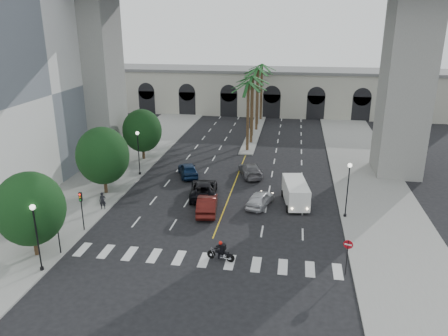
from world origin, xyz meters
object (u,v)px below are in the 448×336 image
car_e (188,170)px  do_not_enter_sign (348,250)px  pedestrian_b (56,191)px  lamp_post_left_near (36,232)px  pedestrian_a (103,201)px  car_b (207,204)px  motorcycle_rider (222,252)px  lamp_post_left_far (138,149)px  traffic_signal_far (81,205)px  lamp_post_right (348,185)px  car_c (204,189)px  car_a (260,199)px  traffic_signal_near (57,226)px  car_d (250,170)px  cargo_van (296,192)px

car_e → do_not_enter_sign: bearing=108.5°
car_e → pedestrian_b: pedestrian_b is taller
lamp_post_left_near → do_not_enter_sign: (21.90, 3.19, -1.20)m
lamp_post_left_near → pedestrian_a: 11.15m
car_b → car_e: car_b is taller
motorcycle_rider → pedestrian_a: pedestrian_a is taller
lamp_post_left_far → car_b: size_ratio=1.04×
motorcycle_rider → lamp_post_left_near: bearing=-151.7°
traffic_signal_far → motorcycle_rider: size_ratio=1.64×
motorcycle_rider → car_e: car_e is taller
motorcycle_rider → pedestrian_a: size_ratio=1.32×
car_b → lamp_post_right: bearing=176.3°
lamp_post_left_near → car_c: bearing=61.2°
lamp_post_left_far → pedestrian_a: (-0.10, -10.08, -2.23)m
car_a → pedestrian_a: (-14.84, -3.48, 0.24)m
pedestrian_a → car_c: bearing=10.6°
car_a → pedestrian_a: pedestrian_a is taller
lamp_post_left_far → car_c: bearing=-30.0°
traffic_signal_far → pedestrian_b: bearing=134.5°
lamp_post_right → car_b: 13.15m
car_c → do_not_enter_sign: size_ratio=2.13×
pedestrian_b → do_not_enter_sign: bearing=15.1°
car_e → do_not_enter_sign: 24.62m
lamp_post_left_near → traffic_signal_near: size_ratio=1.47×
traffic_signal_far → car_b: size_ratio=0.71×
lamp_post_left_far → lamp_post_left_near: bearing=-90.0°
motorcycle_rider → car_c: car_c is taller
lamp_post_left_near → traffic_signal_near: 2.60m
lamp_post_right → car_a: lamp_post_right is taller
lamp_post_right → car_d: (-9.90, 9.94, -2.47)m
traffic_signal_far → cargo_van: traffic_signal_far is taller
lamp_post_right → motorcycle_rider: (-10.08, -9.31, -2.49)m
do_not_enter_sign → car_d: bearing=132.0°
lamp_post_left_far → car_d: size_ratio=1.03×
lamp_post_right → car_e: bearing=153.1°
traffic_signal_near → car_d: size_ratio=0.70×
car_e → pedestrian_a: bearing=39.0°
car_e → pedestrian_b: 14.69m
car_e → do_not_enter_sign: (16.22, -18.48, 1.21)m
car_a → cargo_van: cargo_van is taller
car_d → pedestrian_a: pedestrian_a is taller
motorcycle_rider → car_c: size_ratio=0.37×
lamp_post_left_near → do_not_enter_sign: 22.16m
lamp_post_left_near → traffic_signal_far: 6.54m
car_a → car_e: car_e is taller
lamp_post_left_near → pedestrian_b: (-5.78, 12.50, -2.23)m
car_c → lamp_post_right: bearing=158.9°
traffic_signal_far → car_e: bearing=69.8°
lamp_post_left_far → lamp_post_right: same height
car_c → pedestrian_b: bearing=4.0°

